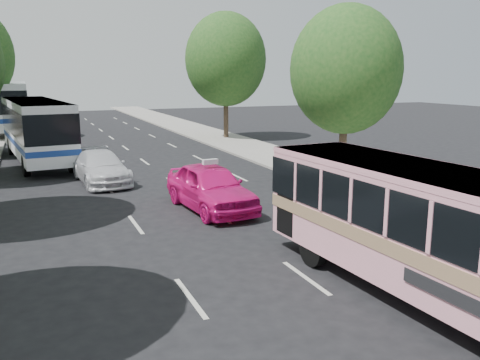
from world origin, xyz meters
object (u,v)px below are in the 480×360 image
pink_bus (426,221)px  tour_coach_front (36,125)px  pink_taxi (210,187)px  tour_coach_rear (8,103)px  white_pickup (101,167)px

pink_bus → tour_coach_front: size_ratio=0.78×
pink_taxi → tour_coach_front: bearing=107.9°
tour_coach_front → tour_coach_rear: size_ratio=0.84×
tour_coach_front → pink_bus: bearing=-78.2°
white_pickup → tour_coach_front: tour_coach_front is taller
pink_bus → tour_coach_front: tour_coach_front is taller
pink_taxi → tour_coach_rear: bearing=99.0°
pink_taxi → tour_coach_front: tour_coach_front is taller
pink_bus → pink_taxi: pink_bus is taller
pink_bus → tour_coach_rear: bearing=99.2°
pink_taxi → pink_bus: bearing=-83.7°
pink_taxi → white_pickup: bearing=110.8°
pink_taxi → tour_coach_rear: (-7.30, 30.40, 1.65)m
pink_bus → tour_coach_front: (-7.20, 22.20, 0.28)m
pink_bus → pink_taxi: (-1.70, 8.87, -0.95)m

